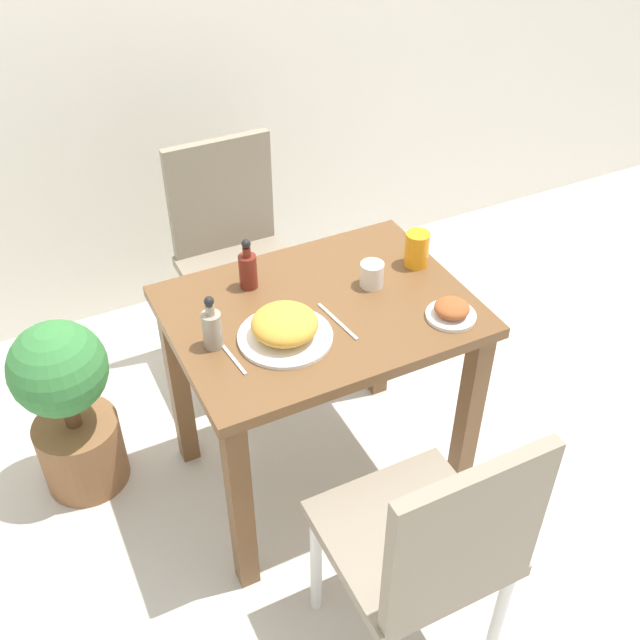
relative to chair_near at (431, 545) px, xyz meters
name	(u,v)px	position (x,y,z in m)	size (l,w,h in m)	color
ground_plane	(320,471)	(0.06, 0.71, -0.52)	(16.00, 16.00, 0.00)	beige
dining_table	(320,343)	(0.06, 0.71, 0.07)	(0.87, 0.65, 0.73)	brown
chair_near	(431,545)	(0.00, 0.00, 0.00)	(0.42, 0.42, 0.91)	gray
chair_far	(235,250)	(0.05, 1.41, 0.00)	(0.42, 0.42, 0.91)	gray
food_plate	(285,327)	(-0.09, 0.62, 0.25)	(0.26, 0.26, 0.09)	white
side_plate	(451,311)	(0.37, 0.50, 0.23)	(0.14, 0.14, 0.06)	white
drink_cup	(372,275)	(0.24, 0.74, 0.25)	(0.07, 0.07, 0.08)	silver
juice_glass	(417,249)	(0.42, 0.77, 0.27)	(0.08, 0.08, 0.11)	orange
sauce_bottle	(212,328)	(-0.28, 0.68, 0.27)	(0.05, 0.05, 0.17)	gray
condiment_bottle	(248,269)	(-0.09, 0.90, 0.27)	(0.05, 0.05, 0.17)	maroon
fork_utensil	(230,355)	(-0.25, 0.62, 0.21)	(0.03, 0.18, 0.00)	silver
spoon_utensil	(337,321)	(0.07, 0.62, 0.21)	(0.03, 0.19, 0.00)	silver
potted_plant_left	(69,405)	(-0.68, 1.05, -0.17)	(0.31, 0.31, 0.66)	brown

